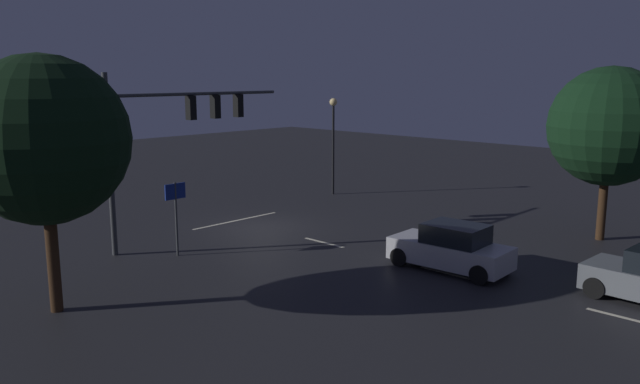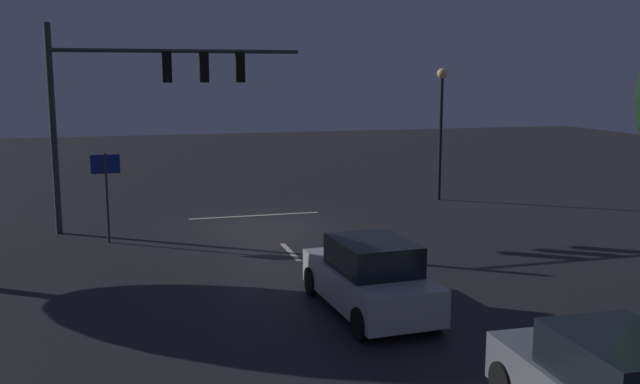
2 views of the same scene
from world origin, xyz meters
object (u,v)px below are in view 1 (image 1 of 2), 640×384
at_px(traffic_signal_assembly, 176,125).
at_px(car_approaching, 451,248).
at_px(street_lamp_left_kerb, 333,128).
at_px(route_sign, 176,203).
at_px(tree_left_near, 609,127).
at_px(tree_right_near, 44,140).

relative_size(traffic_signal_assembly, car_approaching, 1.91).
distance_m(street_lamp_left_kerb, route_sign, 14.38).
bearing_deg(car_approaching, street_lamp_left_kerb, -121.08).
distance_m(traffic_signal_assembly, tree_left_near, 17.83).
height_order(street_lamp_left_kerb, tree_left_near, tree_left_near).
height_order(street_lamp_left_kerb, route_sign, street_lamp_left_kerb).
xyz_separation_m(traffic_signal_assembly, tree_left_near, (-12.46, 12.76, -0.09)).
relative_size(traffic_signal_assembly, tree_left_near, 1.16).
bearing_deg(route_sign, tree_right_near, 22.29).
bearing_deg(tree_left_near, traffic_signal_assembly, -45.68).
distance_m(street_lamp_left_kerb, tree_right_near, 20.56).
distance_m(route_sign, tree_left_near, 17.83).
bearing_deg(tree_right_near, street_lamp_left_kerb, -160.91).
bearing_deg(street_lamp_left_kerb, car_approaching, 58.92).
bearing_deg(street_lamp_left_kerb, tree_left_near, 90.96).
height_order(traffic_signal_assembly, tree_left_near, tree_left_near).
distance_m(traffic_signal_assembly, car_approaching, 12.08).
distance_m(traffic_signal_assembly, street_lamp_left_kerb, 12.49).
bearing_deg(car_approaching, tree_left_near, 164.26).
distance_m(traffic_signal_assembly, tree_right_near, 8.35).
relative_size(street_lamp_left_kerb, tree_left_near, 0.77).
distance_m(car_approaching, tree_left_near, 9.29).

